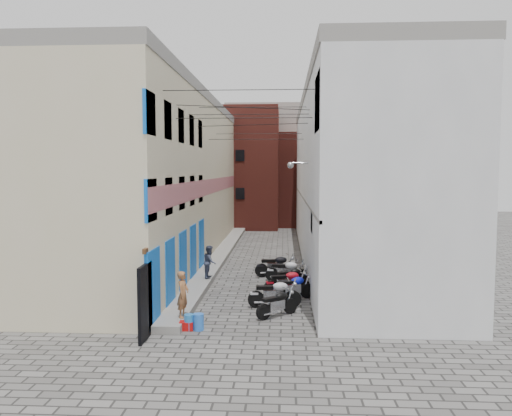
% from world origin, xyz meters
% --- Properties ---
extents(ground, '(90.00, 90.00, 0.00)m').
position_xyz_m(ground, '(0.00, 0.00, 0.00)').
color(ground, '#4F4D4A').
rests_on(ground, ground).
extents(plinth, '(0.90, 26.00, 0.25)m').
position_xyz_m(plinth, '(-2.05, 13.00, 0.12)').
color(plinth, gray).
rests_on(plinth, ground).
extents(building_left, '(5.10, 27.00, 9.00)m').
position_xyz_m(building_left, '(-4.98, 12.95, 4.50)').
color(building_left, beige).
rests_on(building_left, ground).
extents(building_right, '(5.94, 26.00, 9.00)m').
position_xyz_m(building_right, '(5.00, 13.00, 4.51)').
color(building_right, silver).
rests_on(building_right, ground).
extents(building_far_brick_left, '(6.00, 6.00, 10.00)m').
position_xyz_m(building_far_brick_left, '(-2.00, 28.00, 5.00)').
color(building_far_brick_left, maroon).
rests_on(building_far_brick_left, ground).
extents(building_far_brick_right, '(5.00, 6.00, 8.00)m').
position_xyz_m(building_far_brick_right, '(3.00, 30.00, 4.00)').
color(building_far_brick_right, maroon).
rests_on(building_far_brick_right, ground).
extents(building_far_concrete, '(8.00, 5.00, 11.00)m').
position_xyz_m(building_far_concrete, '(0.00, 34.00, 5.50)').
color(building_far_concrete, gray).
rests_on(building_far_concrete, ground).
extents(far_shopfront, '(2.00, 0.30, 2.40)m').
position_xyz_m(far_shopfront, '(0.00, 25.20, 1.20)').
color(far_shopfront, black).
rests_on(far_shopfront, ground).
extents(overhead_wires, '(5.80, 13.02, 1.32)m').
position_xyz_m(overhead_wires, '(0.00, 7.64, 7.12)').
color(overhead_wires, black).
rests_on(overhead_wires, ground).
extents(motorcycle_a, '(1.65, 1.51, 0.99)m').
position_xyz_m(motorcycle_a, '(1.27, 2.03, 0.49)').
color(motorcycle_a, black).
rests_on(motorcycle_a, ground).
extents(motorcycle_b, '(1.98, 0.84, 1.11)m').
position_xyz_m(motorcycle_b, '(1.16, 3.15, 0.56)').
color(motorcycle_b, silver).
rests_on(motorcycle_b, ground).
extents(motorcycle_c, '(1.89, 1.38, 1.06)m').
position_xyz_m(motorcycle_c, '(1.84, 4.20, 0.53)').
color(motorcycle_c, '#0E1AD5').
rests_on(motorcycle_c, ground).
extents(motorcycle_d, '(1.97, 1.08, 1.09)m').
position_xyz_m(motorcycle_d, '(1.62, 5.02, 0.55)').
color(motorcycle_d, '#A70B18').
rests_on(motorcycle_d, ground).
extents(motorcycle_e, '(1.83, 1.27, 1.02)m').
position_xyz_m(motorcycle_e, '(1.81, 6.02, 0.51)').
color(motorcycle_e, black).
rests_on(motorcycle_e, ground).
extents(motorcycle_f, '(1.93, 0.79, 1.08)m').
position_xyz_m(motorcycle_f, '(1.61, 7.23, 0.54)').
color(motorcycle_f, silver).
rests_on(motorcycle_f, ground).
extents(motorcycle_g, '(2.06, 0.93, 1.15)m').
position_xyz_m(motorcycle_g, '(1.15, 8.21, 0.57)').
color(motorcycle_g, black).
rests_on(motorcycle_g, ground).
extents(person_a, '(0.43, 0.59, 1.47)m').
position_xyz_m(person_a, '(-1.70, 1.00, 0.98)').
color(person_a, '#9E6339').
rests_on(person_a, plinth).
extents(person_b, '(0.54, 0.69, 1.41)m').
position_xyz_m(person_b, '(-1.70, 6.72, 0.95)').
color(person_b, '#393F56').
rests_on(person_b, plinth).
extents(water_jug_near, '(0.36, 0.36, 0.48)m').
position_xyz_m(water_jug_near, '(-1.42, 0.50, 0.24)').
color(water_jug_near, '#2778C5').
rests_on(water_jug_near, ground).
extents(water_jug_far, '(0.39, 0.39, 0.51)m').
position_xyz_m(water_jug_far, '(-1.12, 0.50, 0.25)').
color(water_jug_far, blue).
rests_on(water_jug_far, ground).
extents(red_crate, '(0.45, 0.35, 0.27)m').
position_xyz_m(red_crate, '(-1.50, 0.50, 0.13)').
color(red_crate, '#B80D0D').
rests_on(red_crate, ground).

